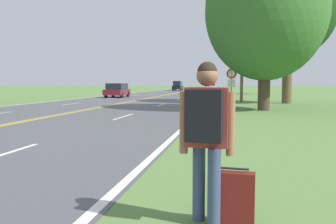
{
  "coord_description": "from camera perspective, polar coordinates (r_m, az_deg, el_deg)",
  "views": [
    {
      "loc": [
        8.3,
        0.77,
        1.57
      ],
      "look_at": [
        6.69,
        9.78,
        0.82
      ],
      "focal_mm": 38.0,
      "sensor_mm": 36.0,
      "label": 1
    }
  ],
  "objects": [
    {
      "name": "tree_right_cluster",
      "position": [
        21.36,
        15.41,
        15.35
      ],
      "size": [
        6.78,
        6.78,
        9.49
      ],
      "color": "#473828",
      "rests_on": "ground"
    },
    {
      "name": "hitchhiker_person",
      "position": [
        3.88,
        6.14,
        -2.28
      ],
      "size": [
        0.61,
        0.46,
        1.8
      ],
      "rotation": [
        0.0,
        0.0,
        1.48
      ],
      "color": "#38476B",
      "rests_on": "ground"
    },
    {
      "name": "utility_pole_midground",
      "position": [
        29.97,
        11.82,
        10.13
      ],
      "size": [
        1.8,
        0.24,
        8.61
      ],
      "color": "brown",
      "rests_on": "ground"
    },
    {
      "name": "tree_mid_treeline",
      "position": [
        51.0,
        14.86,
        7.66
      ],
      "size": [
        4.01,
        4.01,
        6.67
      ],
      "color": "brown",
      "rests_on": "ground"
    },
    {
      "name": "car_maroon_hatchback_approaching",
      "position": [
        39.01,
        -8.16,
        3.53
      ],
      "size": [
        2.06,
        4.34,
        1.52
      ],
      "rotation": [
        0.0,
        0.0,
        1.61
      ],
      "color": "black",
      "rests_on": "ground"
    },
    {
      "name": "traffic_sign",
      "position": [
        20.83,
        10.14,
        5.26
      ],
      "size": [
        0.6,
        0.1,
        2.4
      ],
      "color": "gray",
      "rests_on": "ground"
    },
    {
      "name": "car_black_van_mid_far",
      "position": [
        73.25,
        1.58,
        4.26
      ],
      "size": [
        1.82,
        4.92,
        1.95
      ],
      "rotation": [
        0.0,
        0.0,
        1.59
      ],
      "color": "black",
      "rests_on": "ground"
    },
    {
      "name": "suitcase",
      "position": [
        4.08,
        10.51,
        -13.54
      ],
      "size": [
        0.46,
        0.21,
        0.65
      ],
      "rotation": [
        0.0,
        0.0,
        1.48
      ],
      "color": "maroon",
      "rests_on": "ground"
    },
    {
      "name": "car_silver_suv_mid_near",
      "position": [
        62.44,
        6.8,
        4.11
      ],
      "size": [
        1.93,
        4.51,
        1.86
      ],
      "rotation": [
        0.0,
        0.0,
        -1.55
      ],
      "color": "black",
      "rests_on": "ground"
    },
    {
      "name": "tree_behind_sign",
      "position": [
        29.41,
        18.86,
        16.06
      ],
      "size": [
        7.29,
        7.29,
        11.71
      ],
      "color": "brown",
      "rests_on": "ground"
    }
  ]
}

